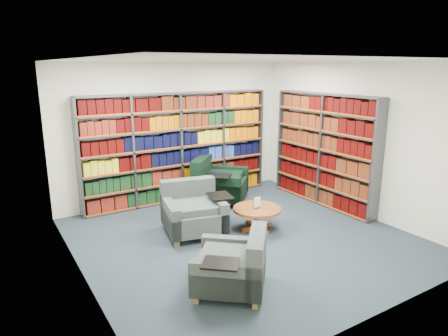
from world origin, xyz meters
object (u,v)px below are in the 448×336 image
coffee_table (257,212)px  chair_teal_left (192,212)px  chair_teal_front (236,267)px  chair_green_right (216,183)px

coffee_table → chair_teal_left: bearing=153.0°
chair_teal_front → coffee_table: 1.97m
chair_green_right → chair_teal_front: size_ratio=1.18×
chair_teal_left → chair_teal_front: 1.96m
chair_teal_front → chair_teal_left: bearing=78.6°
chair_teal_left → coffee_table: size_ratio=1.47×
chair_green_right → chair_teal_left: bearing=-134.5°
chair_teal_left → chair_teal_front: size_ratio=1.00×
chair_teal_left → chair_green_right: (1.16, 1.18, 0.02)m
chair_teal_left → chair_green_right: 1.65m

